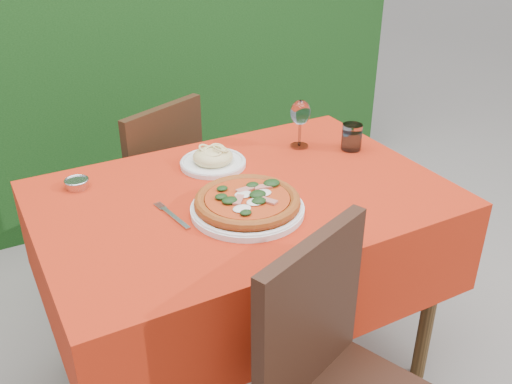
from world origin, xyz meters
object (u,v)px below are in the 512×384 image
wine_glass (300,114)px  fork (175,218)px  chair_near (339,381)px  water_glass (352,138)px  pasta_plate (213,159)px  steel_ramekin (77,184)px  pizza_plate (247,204)px  chair_far (152,186)px

wine_glass → fork: wine_glass is taller
chair_near → water_glass: 0.94m
pasta_plate → wine_glass: 0.36m
pasta_plate → steel_ramekin: 0.45m
pizza_plate → wine_glass: wine_glass is taller
fork → wine_glass: bearing=15.6°
pizza_plate → steel_ramekin: size_ratio=5.53×
chair_far → pasta_plate: (0.09, -0.43, 0.28)m
pizza_plate → pasta_plate: (0.05, 0.34, -0.01)m
chair_near → steel_ramekin: chair_near is taller
fork → steel_ramekin: steel_ramekin is taller
wine_glass → steel_ramekin: size_ratio=2.53×
water_glass → wine_glass: wine_glass is taller
water_glass → fork: size_ratio=0.48×
pasta_plate → pizza_plate: bearing=-97.7°
chair_near → water_glass: size_ratio=9.25×
chair_far → wine_glass: bearing=111.7°
pizza_plate → pasta_plate: bearing=82.3°
wine_glass → pasta_plate: bearing=178.8°
chair_far → pizza_plate: size_ratio=2.19×
wine_glass → fork: size_ratio=0.90×
pasta_plate → fork: 0.37m
chair_near → pizza_plate: 0.55m
chair_near → wine_glass: size_ratio=4.94×
chair_far → pasta_plate: chair_far is taller
wine_glass → chair_near: bearing=-115.6°
steel_ramekin → wine_glass: bearing=-4.8°
pasta_plate → fork: (-0.25, -0.27, -0.02)m
chair_near → steel_ramekin: 1.00m
chair_far → water_glass: 0.86m
chair_far → pizza_plate: 0.82m
pizza_plate → fork: (-0.20, 0.07, -0.03)m
fork → steel_ramekin: (-0.20, 0.33, 0.01)m
pasta_plate → fork: bearing=-132.2°
pasta_plate → fork: size_ratio=1.13×
chair_far → chair_near: bearing=68.9°
pasta_plate → chair_near: bearing=-93.1°
pasta_plate → wine_glass: bearing=-1.2°
steel_ramekin → pizza_plate: bearing=-44.6°
chair_far → steel_ramekin: (-0.36, -0.37, 0.27)m
pizza_plate → fork: pizza_plate is taller
chair_near → fork: 0.64m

